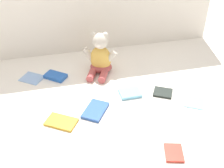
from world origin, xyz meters
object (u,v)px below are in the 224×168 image
(book_case_3, at_px, (130,93))
(book_case_6, at_px, (174,153))
(book_case_2, at_px, (95,110))
(book_case_5, at_px, (56,76))
(book_case_4, at_px, (194,102))
(book_case_1, at_px, (163,93))
(book_case_7, at_px, (61,122))
(book_case_0, at_px, (32,78))
(teddy_bear, at_px, (100,58))

(book_case_3, distance_m, book_case_6, 0.41)
(book_case_2, bearing_deg, book_case_5, -29.89)
(book_case_3, bearing_deg, book_case_4, -116.07)
(book_case_4, bearing_deg, book_case_1, 168.79)
(book_case_5, xyz_separation_m, book_case_7, (-0.00, -0.37, -0.00))
(book_case_0, bearing_deg, book_case_5, -63.61)
(book_case_2, distance_m, book_case_7, 0.17)
(teddy_bear, relative_size, book_case_4, 2.61)
(book_case_3, relative_size, book_case_5, 0.91)
(book_case_0, height_order, book_case_5, book_case_5)
(book_case_3, xyz_separation_m, book_case_6, (0.06, -0.41, -0.00))
(book_case_5, bearing_deg, book_case_6, 70.64)
(teddy_bear, bearing_deg, book_case_5, -155.26)
(book_case_3, xyz_separation_m, book_case_5, (-0.35, 0.24, 0.00))
(book_case_3, relative_size, book_case_6, 1.16)
(book_case_2, relative_size, book_case_3, 1.31)
(book_case_5, bearing_deg, book_case_2, 64.09)
(book_case_2, relative_size, book_case_7, 1.03)
(teddy_bear, height_order, book_case_7, teddy_bear)
(teddy_bear, xyz_separation_m, book_case_6, (0.17, -0.65, -0.08))
(book_case_0, relative_size, book_case_3, 1.09)
(book_case_1, bearing_deg, book_case_4, -102.53)
(book_case_1, xyz_separation_m, book_case_4, (0.12, -0.10, -0.00))
(book_case_2, distance_m, book_case_6, 0.41)
(book_case_2, bearing_deg, book_case_7, 47.97)
(book_case_5, distance_m, book_case_6, 0.77)
(book_case_2, height_order, book_case_7, book_case_2)
(book_case_7, bearing_deg, book_case_3, 142.50)
(book_case_0, bearing_deg, book_case_1, -78.71)
(book_case_7, bearing_deg, book_case_4, 121.97)
(book_case_5, bearing_deg, book_case_0, -61.21)
(book_case_1, xyz_separation_m, book_case_5, (-0.52, 0.27, 0.00))
(book_case_2, distance_m, book_case_3, 0.21)
(book_case_1, height_order, book_case_2, book_case_2)
(book_case_2, height_order, book_case_3, book_case_3)
(book_case_7, bearing_deg, book_case_2, 136.79)
(book_case_7, bearing_deg, book_case_0, -129.49)
(teddy_bear, xyz_separation_m, book_case_3, (0.11, -0.24, -0.08))
(teddy_bear, relative_size, book_case_5, 2.06)
(book_case_0, bearing_deg, book_case_2, -104.90)
(teddy_bear, relative_size, book_case_3, 2.26)
(book_case_0, distance_m, book_case_7, 0.40)
(teddy_bear, bearing_deg, book_case_0, -158.73)
(teddy_bear, height_order, book_case_2, teddy_bear)
(teddy_bear, relative_size, book_case_6, 2.62)
(teddy_bear, xyz_separation_m, book_case_7, (-0.25, -0.37, -0.08))
(book_case_0, bearing_deg, book_case_4, -81.85)
(book_case_6, bearing_deg, book_case_3, 113.97)
(book_case_4, distance_m, book_case_5, 0.74)
(book_case_1, relative_size, book_case_2, 0.67)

